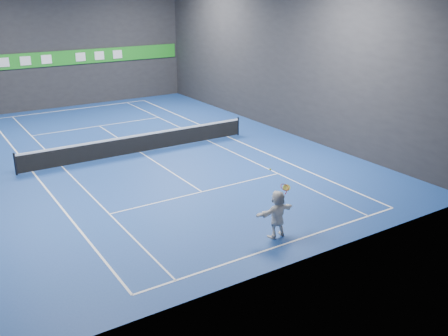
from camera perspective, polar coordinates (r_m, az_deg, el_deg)
ground at (r=26.62m, az=-9.50°, el=1.75°), size 26.00×26.00×0.00m
wall_back at (r=37.85m, az=-18.05°, el=13.38°), size 18.00×0.10×9.00m
wall_front at (r=14.72m, az=10.33°, el=5.20°), size 18.00×0.10×9.00m
wall_right at (r=30.21m, az=6.20°, el=12.80°), size 0.10×26.00×9.00m
baseline_near at (r=17.15m, az=6.88°, el=-8.65°), size 10.98×0.08×0.01m
baseline_far at (r=37.50m, az=-16.87°, el=6.45°), size 10.98×0.08×0.01m
sideline_doubles_left at (r=25.13m, az=-21.02°, el=-0.43°), size 0.08×23.78×0.01m
sideline_doubles_right at (r=29.09m, az=0.45°, el=3.59°), size 0.08×23.78×0.01m
sideline_singles_left at (r=25.40m, az=-18.00°, el=0.14°), size 0.06×23.78×0.01m
sideline_singles_right at (r=28.39m, az=-1.88°, el=3.17°), size 0.06×23.78×0.01m
service_line_near at (r=21.22m, az=-2.53°, el=-2.73°), size 8.23×0.06×0.01m
service_line_far at (r=32.39m, az=-14.07°, el=4.68°), size 8.23×0.06×0.01m
center_service_line at (r=26.62m, az=-9.50°, el=1.76°), size 0.06×12.80×0.01m
player at (r=17.27m, az=6.11°, el=-5.24°), size 1.60×0.57×1.70m
tennis_ball at (r=16.42m, az=5.31°, el=-0.17°), size 0.07×0.07×0.07m
tennis_net at (r=26.46m, az=-9.56°, el=2.86°), size 12.50×0.10×1.07m
sponsor_banner at (r=37.90m, az=-17.86°, el=11.87°), size 17.64×0.11×1.00m
tennis_racket at (r=17.16m, az=6.95°, el=-2.37°), size 0.47×0.36×0.64m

